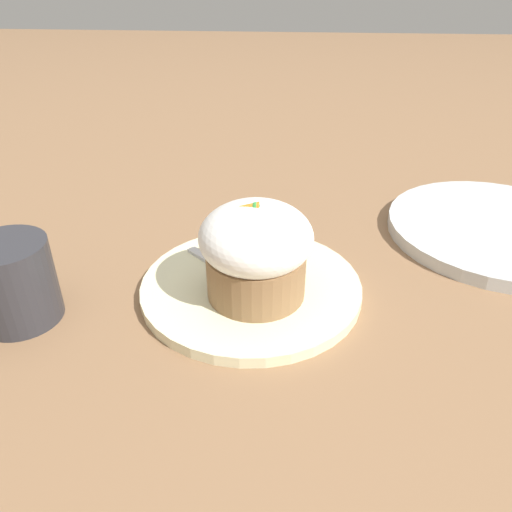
# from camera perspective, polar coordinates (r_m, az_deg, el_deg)

# --- Properties ---
(ground_plane) EXTENTS (4.00, 4.00, 0.00)m
(ground_plane) POSITION_cam_1_polar(r_m,az_deg,el_deg) (0.53, -0.56, -4.06)
(ground_plane) COLOR #846042
(dessert_plate) EXTENTS (0.23, 0.23, 0.01)m
(dessert_plate) POSITION_cam_1_polar(r_m,az_deg,el_deg) (0.53, -0.56, -3.54)
(dessert_plate) COLOR beige
(dessert_plate) RESTS_ON ground_plane
(carrot_cake) EXTENTS (0.11, 0.11, 0.10)m
(carrot_cake) POSITION_cam_1_polar(r_m,az_deg,el_deg) (0.48, -0.00, 0.62)
(carrot_cake) COLOR olive
(carrot_cake) RESTS_ON dessert_plate
(spoon) EXTENTS (0.10, 0.10, 0.01)m
(spoon) POSITION_cam_1_polar(r_m,az_deg,el_deg) (0.52, -1.90, -2.48)
(spoon) COLOR silver
(spoon) RESTS_ON dessert_plate
(coffee_cup) EXTENTS (0.11, 0.08, 0.08)m
(coffee_cup) POSITION_cam_1_polar(r_m,az_deg,el_deg) (0.52, -26.19, -2.69)
(coffee_cup) COLOR #2D2D33
(coffee_cup) RESTS_ON ground_plane
(side_plate) EXTENTS (0.27, 0.27, 0.02)m
(side_plate) POSITION_cam_1_polar(r_m,az_deg,el_deg) (0.70, 25.93, 2.77)
(side_plate) COLOR silver
(side_plate) RESTS_ON ground_plane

